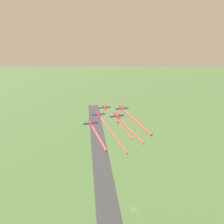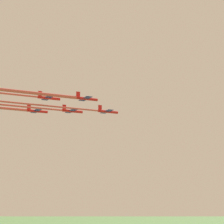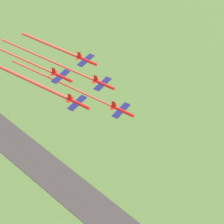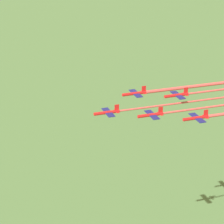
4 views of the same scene
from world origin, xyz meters
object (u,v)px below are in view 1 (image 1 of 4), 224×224
jet_1 (98,114)px  jet_0 (105,107)px  jet_3 (91,123)px  jet_4 (117,116)px  jet_2 (122,108)px

jet_1 → jet_0: bearing=59.5°
jet_1 → jet_3: 17.71m
jet_0 → jet_3: size_ratio=1.00×
jet_0 → jet_4: jet_4 is taller
jet_2 → jet_3: size_ratio=1.00×
jet_4 → jet_3: bearing=180.0°
jet_2 → jet_4: (10.62, -14.17, 0.60)m
jet_1 → jet_2: bearing=0.0°
jet_0 → jet_3: jet_3 is taller
jet_1 → jet_4: (17.54, 2.40, 3.26)m
jet_2 → jet_3: bearing=-150.5°
jet_0 → jet_2: (17.54, 2.40, 3.12)m
jet_3 → jet_1: bearing=59.5°
jet_2 → jet_4: bearing=-120.5°
jet_0 → jet_1: (10.62, -14.17, 0.47)m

